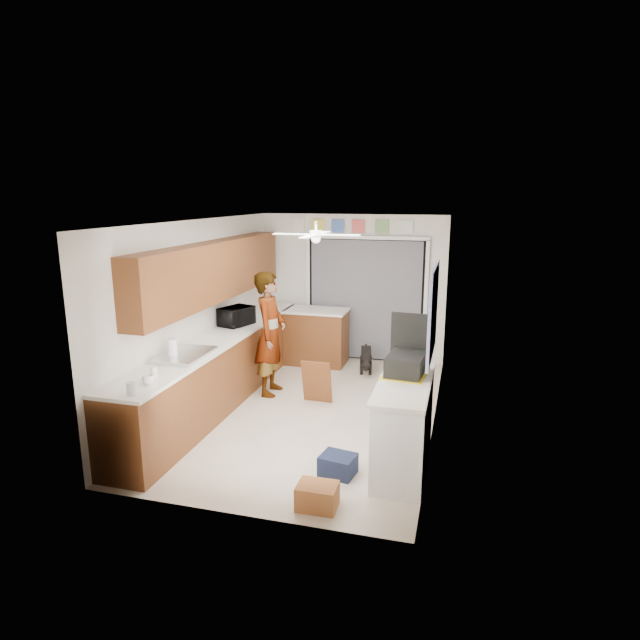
# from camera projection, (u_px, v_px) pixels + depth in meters

# --- Properties ---
(floor) EXTENTS (5.00, 5.00, 0.00)m
(floor) POSITION_uv_depth(u_px,v_px,m) (312.00, 410.00, 7.18)
(floor) COLOR #C3B19D
(floor) RESTS_ON ground
(ceiling) EXTENTS (5.00, 5.00, 0.00)m
(ceiling) POSITION_uv_depth(u_px,v_px,m) (312.00, 221.00, 6.61)
(ceiling) COLOR white
(ceiling) RESTS_ON ground
(wall_back) EXTENTS (3.20, 0.00, 3.20)m
(wall_back) POSITION_uv_depth(u_px,v_px,m) (352.00, 288.00, 9.24)
(wall_back) COLOR white
(wall_back) RESTS_ON ground
(wall_front) EXTENTS (3.20, 0.00, 3.20)m
(wall_front) POSITION_uv_depth(u_px,v_px,m) (231.00, 384.00, 4.55)
(wall_front) COLOR white
(wall_front) RESTS_ON ground
(wall_left) EXTENTS (0.00, 5.00, 5.00)m
(wall_left) POSITION_uv_depth(u_px,v_px,m) (200.00, 312.00, 7.30)
(wall_left) COLOR white
(wall_left) RESTS_ON ground
(wall_right) EXTENTS (0.00, 5.00, 5.00)m
(wall_right) POSITION_uv_depth(u_px,v_px,m) (438.00, 327.00, 6.48)
(wall_right) COLOR white
(wall_right) RESTS_ON ground
(left_base_cabinets) EXTENTS (0.60, 4.80, 0.90)m
(left_base_cabinets) POSITION_uv_depth(u_px,v_px,m) (222.00, 370.00, 7.41)
(left_base_cabinets) COLOR brown
(left_base_cabinets) RESTS_ON floor
(left_countertop) EXTENTS (0.62, 4.80, 0.04)m
(left_countertop) POSITION_uv_depth(u_px,v_px,m) (221.00, 337.00, 7.30)
(left_countertop) COLOR white
(left_countertop) RESTS_ON left_base_cabinets
(upper_cabinets) EXTENTS (0.32, 4.00, 0.80)m
(upper_cabinets) POSITION_uv_depth(u_px,v_px,m) (215.00, 271.00, 7.32)
(upper_cabinets) COLOR brown
(upper_cabinets) RESTS_ON wall_left
(sink_basin) EXTENTS (0.50, 0.76, 0.06)m
(sink_basin) POSITION_uv_depth(u_px,v_px,m) (185.00, 355.00, 6.35)
(sink_basin) COLOR silver
(sink_basin) RESTS_ON left_countertop
(faucet) EXTENTS (0.03, 0.03, 0.22)m
(faucet) POSITION_uv_depth(u_px,v_px,m) (170.00, 347.00, 6.38)
(faucet) COLOR silver
(faucet) RESTS_ON left_countertop
(peninsula_base) EXTENTS (1.00, 0.60, 0.90)m
(peninsula_base) POSITION_uv_depth(u_px,v_px,m) (316.00, 338.00, 9.08)
(peninsula_base) COLOR brown
(peninsula_base) RESTS_ON floor
(peninsula_top) EXTENTS (1.04, 0.64, 0.04)m
(peninsula_top) POSITION_uv_depth(u_px,v_px,m) (316.00, 311.00, 8.98)
(peninsula_top) COLOR white
(peninsula_top) RESTS_ON peninsula_base
(back_opening_recess) EXTENTS (2.00, 0.06, 2.10)m
(back_opening_recess) POSITION_uv_depth(u_px,v_px,m) (366.00, 300.00, 9.20)
(back_opening_recess) COLOR black
(back_opening_recess) RESTS_ON wall_back
(curtain_panel) EXTENTS (1.90, 0.03, 2.05)m
(curtain_panel) POSITION_uv_depth(u_px,v_px,m) (365.00, 300.00, 9.16)
(curtain_panel) COLOR slate
(curtain_panel) RESTS_ON wall_back
(door_trim_left) EXTENTS (0.06, 0.04, 2.10)m
(door_trim_left) POSITION_uv_depth(u_px,v_px,m) (308.00, 297.00, 9.43)
(door_trim_left) COLOR white
(door_trim_left) RESTS_ON wall_back
(door_trim_right) EXTENTS (0.06, 0.04, 2.10)m
(door_trim_right) POSITION_uv_depth(u_px,v_px,m) (425.00, 303.00, 8.91)
(door_trim_right) COLOR white
(door_trim_right) RESTS_ON wall_back
(door_trim_head) EXTENTS (2.10, 0.04, 0.06)m
(door_trim_head) POSITION_uv_depth(u_px,v_px,m) (366.00, 238.00, 8.92)
(door_trim_head) COLOR white
(door_trim_head) RESTS_ON wall_back
(header_frame_0) EXTENTS (0.22, 0.02, 0.22)m
(header_frame_0) POSITION_uv_depth(u_px,v_px,m) (318.00, 226.00, 9.13)
(header_frame_0) COLOR #EDE24F
(header_frame_0) RESTS_ON wall_back
(header_frame_1) EXTENTS (0.22, 0.02, 0.22)m
(header_frame_1) POSITION_uv_depth(u_px,v_px,m) (338.00, 226.00, 9.04)
(header_frame_1) COLOR #466BBA
(header_frame_1) RESTS_ON wall_back
(header_frame_2) EXTENTS (0.22, 0.02, 0.22)m
(header_frame_2) POSITION_uv_depth(u_px,v_px,m) (358.00, 226.00, 8.95)
(header_frame_2) COLOR #DF5354
(header_frame_2) RESTS_ON wall_back
(header_frame_3) EXTENTS (0.22, 0.02, 0.22)m
(header_frame_3) POSITION_uv_depth(u_px,v_px,m) (382.00, 227.00, 8.85)
(header_frame_3) COLOR #6EA25D
(header_frame_3) RESTS_ON wall_back
(header_frame_4) EXTENTS (0.22, 0.02, 0.22)m
(header_frame_4) POSITION_uv_depth(u_px,v_px,m) (406.00, 227.00, 8.74)
(header_frame_4) COLOR silver
(header_frame_4) RESTS_ON wall_back
(route66_sign) EXTENTS (0.22, 0.02, 0.26)m
(route66_sign) POSITION_uv_depth(u_px,v_px,m) (298.00, 225.00, 9.22)
(route66_sign) COLOR silver
(route66_sign) RESTS_ON wall_back
(right_counter_base) EXTENTS (0.50, 1.40, 0.90)m
(right_counter_base) POSITION_uv_depth(u_px,v_px,m) (404.00, 426.00, 5.60)
(right_counter_base) COLOR white
(right_counter_base) RESTS_ON floor
(right_counter_top) EXTENTS (0.54, 1.44, 0.04)m
(right_counter_top) POSITION_uv_depth(u_px,v_px,m) (405.00, 384.00, 5.50)
(right_counter_top) COLOR white
(right_counter_top) RESTS_ON right_counter_base
(abstract_painting) EXTENTS (0.03, 1.15, 0.95)m
(abstract_painting) POSITION_uv_depth(u_px,v_px,m) (433.00, 312.00, 5.46)
(abstract_painting) COLOR #E956B1
(abstract_painting) RESTS_ON wall_right
(ceiling_fan) EXTENTS (1.14, 1.14, 0.24)m
(ceiling_fan) POSITION_uv_depth(u_px,v_px,m) (316.00, 235.00, 6.84)
(ceiling_fan) COLOR white
(ceiling_fan) RESTS_ON ceiling
(microwave) EXTENTS (0.47, 0.57, 0.27)m
(microwave) POSITION_uv_depth(u_px,v_px,m) (236.00, 316.00, 7.85)
(microwave) COLOR black
(microwave) RESTS_ON left_countertop
(cup) EXTENTS (0.16, 0.16, 0.10)m
(cup) POSITION_uv_depth(u_px,v_px,m) (148.00, 380.00, 5.41)
(cup) COLOR white
(cup) RESTS_ON left_countertop
(jar_a) EXTENTS (0.11, 0.11, 0.12)m
(jar_a) POSITION_uv_depth(u_px,v_px,m) (131.00, 388.00, 5.13)
(jar_a) COLOR silver
(jar_a) RESTS_ON left_countertop
(jar_b) EXTENTS (0.08, 0.08, 0.11)m
(jar_b) POSITION_uv_depth(u_px,v_px,m) (154.00, 372.00, 5.63)
(jar_b) COLOR silver
(jar_b) RESTS_ON left_countertop
(paper_towel_roll) EXTENTS (0.13, 0.13, 0.24)m
(paper_towel_roll) POSITION_uv_depth(u_px,v_px,m) (172.00, 349.00, 6.25)
(paper_towel_roll) COLOR white
(paper_towel_roll) RESTS_ON left_countertop
(suitcase) EXTENTS (0.42, 0.53, 0.22)m
(suitcase) POSITION_uv_depth(u_px,v_px,m) (406.00, 364.00, 5.72)
(suitcase) COLOR black
(suitcase) RESTS_ON right_counter_top
(suitcase_rim) EXTENTS (0.49, 0.62, 0.02)m
(suitcase_rim) POSITION_uv_depth(u_px,v_px,m) (406.00, 374.00, 5.74)
(suitcase_rim) COLOR yellow
(suitcase_rim) RESTS_ON suitcase
(suitcase_lid) EXTENTS (0.42, 0.07, 0.50)m
(suitcase_lid) POSITION_uv_depth(u_px,v_px,m) (410.00, 335.00, 5.93)
(suitcase_lid) COLOR black
(suitcase_lid) RESTS_ON suitcase
(cardboard_box) EXTENTS (0.37, 0.28, 0.23)m
(cardboard_box) POSITION_uv_depth(u_px,v_px,m) (317.00, 496.00, 4.91)
(cardboard_box) COLOR #97512F
(cardboard_box) RESTS_ON floor
(navy_crate) EXTENTS (0.39, 0.34, 0.21)m
(navy_crate) POSITION_uv_depth(u_px,v_px,m) (338.00, 465.00, 5.50)
(navy_crate) COLOR black
(navy_crate) RESTS_ON floor
(cabinet_door_panel) EXTENTS (0.42, 0.18, 0.61)m
(cabinet_door_panel) POSITION_uv_depth(u_px,v_px,m) (317.00, 382.00, 7.35)
(cabinet_door_panel) COLOR brown
(cabinet_door_panel) RESTS_ON floor
(man) EXTENTS (0.47, 0.67, 1.78)m
(man) POSITION_uv_depth(u_px,v_px,m) (270.00, 334.00, 7.60)
(man) COLOR white
(man) RESTS_ON floor
(dog) EXTENTS (0.34, 0.59, 0.44)m
(dog) POSITION_uv_depth(u_px,v_px,m) (366.00, 359.00, 8.67)
(dog) COLOR black
(dog) RESTS_ON floor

